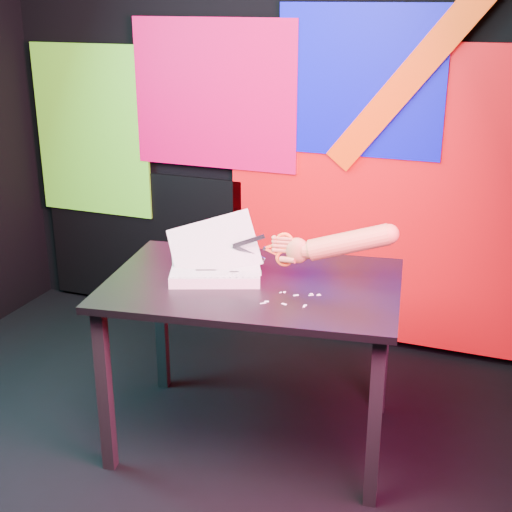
% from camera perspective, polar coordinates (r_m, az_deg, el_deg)
% --- Properties ---
extents(room, '(3.01, 3.01, 2.71)m').
position_cam_1_polar(room, '(2.58, -11.60, 8.40)').
color(room, black).
rests_on(room, ground).
extents(backdrop, '(2.88, 0.05, 2.08)m').
position_cam_1_polar(backdrop, '(3.93, 0.98, 6.88)').
color(backdrop, red).
rests_on(backdrop, ground).
extents(work_table, '(1.30, 0.97, 0.75)m').
position_cam_1_polar(work_table, '(2.97, -0.22, -3.64)').
color(work_table, black).
rests_on(work_table, ground).
extents(printout_stack, '(0.46, 0.38, 0.28)m').
position_cam_1_polar(printout_stack, '(2.97, -3.24, -1.16)').
color(printout_stack, silver).
rests_on(printout_stack, work_table).
extents(scissors, '(0.26, 0.05, 0.15)m').
position_cam_1_polar(scissors, '(2.91, 1.94, 0.54)').
color(scissors, '#B8BAC1').
rests_on(scissors, printout_stack).
extents(hand_forearm, '(0.49, 0.14, 0.19)m').
position_cam_1_polar(hand_forearm, '(2.87, 6.74, 0.99)').
color(hand_forearm, '#9D5C40').
rests_on(hand_forearm, work_table).
extents(paper_clippings, '(0.20, 0.17, 0.00)m').
position_cam_1_polar(paper_clippings, '(2.76, 2.91, -3.47)').
color(paper_clippings, silver).
rests_on(paper_clippings, work_table).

